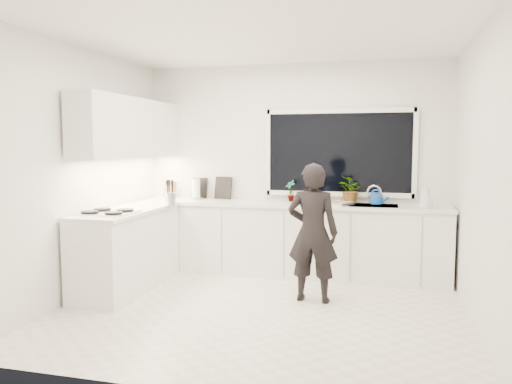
# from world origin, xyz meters

# --- Properties ---
(floor) EXTENTS (4.00, 3.50, 0.02)m
(floor) POSITION_xyz_m (0.00, 0.00, -0.01)
(floor) COLOR beige
(floor) RESTS_ON ground
(wall_back) EXTENTS (4.00, 0.02, 2.70)m
(wall_back) POSITION_xyz_m (0.00, 1.76, 1.35)
(wall_back) COLOR white
(wall_back) RESTS_ON ground
(wall_left) EXTENTS (0.02, 3.50, 2.70)m
(wall_left) POSITION_xyz_m (-2.01, 0.00, 1.35)
(wall_left) COLOR white
(wall_left) RESTS_ON ground
(wall_right) EXTENTS (0.02, 3.50, 2.70)m
(wall_right) POSITION_xyz_m (2.01, 0.00, 1.35)
(wall_right) COLOR white
(wall_right) RESTS_ON ground
(ceiling) EXTENTS (4.00, 3.50, 0.02)m
(ceiling) POSITION_xyz_m (0.00, 0.00, 2.71)
(ceiling) COLOR white
(ceiling) RESTS_ON wall_back
(window) EXTENTS (1.80, 0.02, 1.00)m
(window) POSITION_xyz_m (0.60, 1.73, 1.55)
(window) COLOR black
(window) RESTS_ON wall_back
(base_cabinets_back) EXTENTS (3.92, 0.58, 0.88)m
(base_cabinets_back) POSITION_xyz_m (0.00, 1.45, 0.44)
(base_cabinets_back) COLOR white
(base_cabinets_back) RESTS_ON floor
(base_cabinets_left) EXTENTS (0.58, 1.60, 0.88)m
(base_cabinets_left) POSITION_xyz_m (-1.67, 0.35, 0.44)
(base_cabinets_left) COLOR white
(base_cabinets_left) RESTS_ON floor
(countertop_back) EXTENTS (3.94, 0.62, 0.04)m
(countertop_back) POSITION_xyz_m (0.00, 1.44, 0.90)
(countertop_back) COLOR silver
(countertop_back) RESTS_ON base_cabinets_back
(countertop_left) EXTENTS (0.62, 1.60, 0.04)m
(countertop_left) POSITION_xyz_m (-1.67, 0.35, 0.90)
(countertop_left) COLOR silver
(countertop_left) RESTS_ON base_cabinets_left
(upper_cabinets) EXTENTS (0.34, 2.10, 0.70)m
(upper_cabinets) POSITION_xyz_m (-1.79, 0.70, 1.85)
(upper_cabinets) COLOR white
(upper_cabinets) RESTS_ON wall_left
(sink) EXTENTS (0.58, 0.42, 0.14)m
(sink) POSITION_xyz_m (1.05, 1.45, 0.87)
(sink) COLOR silver
(sink) RESTS_ON countertop_back
(faucet) EXTENTS (0.03, 0.03, 0.22)m
(faucet) POSITION_xyz_m (1.05, 1.65, 1.03)
(faucet) COLOR silver
(faucet) RESTS_ON countertop_back
(stovetop) EXTENTS (0.56, 0.48, 0.03)m
(stovetop) POSITION_xyz_m (-1.69, -0.00, 0.94)
(stovetop) COLOR black
(stovetop) RESTS_ON countertop_left
(person) EXTENTS (0.55, 0.37, 1.47)m
(person) POSITION_xyz_m (0.46, 0.43, 0.73)
(person) COLOR black
(person) RESTS_ON floor
(pizza_tray) EXTENTS (0.56, 0.50, 0.03)m
(pizza_tray) POSITION_xyz_m (0.55, 1.42, 0.94)
(pizza_tray) COLOR silver
(pizza_tray) RESTS_ON countertop_back
(pizza) EXTENTS (0.51, 0.45, 0.01)m
(pizza) POSITION_xyz_m (0.55, 1.42, 0.95)
(pizza) COLOR red
(pizza) RESTS_ON pizza_tray
(watering_can) EXTENTS (0.17, 0.17, 0.13)m
(watering_can) POSITION_xyz_m (1.08, 1.61, 0.98)
(watering_can) COLOR blue
(watering_can) RESTS_ON countertop_back
(paper_towel_roll) EXTENTS (0.12, 0.12, 0.26)m
(paper_towel_roll) POSITION_xyz_m (-1.29, 1.55, 1.05)
(paper_towel_roll) COLOR white
(paper_towel_roll) RESTS_ON countertop_back
(knife_block) EXTENTS (0.14, 0.11, 0.22)m
(knife_block) POSITION_xyz_m (-1.69, 1.59, 1.03)
(knife_block) COLOR #9B6548
(knife_block) RESTS_ON countertop_back
(utensil_crock) EXTENTS (0.17, 0.17, 0.16)m
(utensil_crock) POSITION_xyz_m (-1.33, 0.80, 1.00)
(utensil_crock) COLOR #B9B8BD
(utensil_crock) RESTS_ON countertop_left
(picture_frame_large) EXTENTS (0.22, 0.03, 0.28)m
(picture_frame_large) POSITION_xyz_m (-1.29, 1.69, 1.06)
(picture_frame_large) COLOR black
(picture_frame_large) RESTS_ON countertop_back
(picture_frame_small) EXTENTS (0.25, 0.07, 0.30)m
(picture_frame_small) POSITION_xyz_m (-0.95, 1.69, 1.07)
(picture_frame_small) COLOR black
(picture_frame_small) RESTS_ON countertop_back
(herb_plants) EXTENTS (1.06, 0.40, 0.34)m
(herb_plants) POSITION_xyz_m (0.59, 1.61, 1.08)
(herb_plants) COLOR #26662D
(herb_plants) RESTS_ON countertop_back
(soap_bottles) EXTENTS (0.16, 0.16, 0.31)m
(soap_bottles) POSITION_xyz_m (1.64, 1.30, 1.06)
(soap_bottles) COLOR #D8BF66
(soap_bottles) RESTS_ON countertop_back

